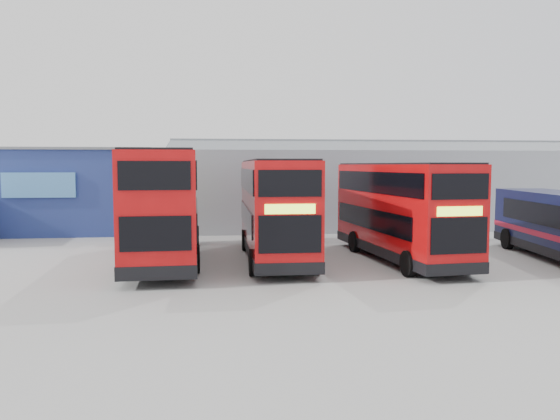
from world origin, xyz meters
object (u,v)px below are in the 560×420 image
object	(u,v)px
double_decker_centre	(275,210)
maintenance_shed	(388,186)
double_decker_right	(399,212)
double_decker_left	(165,207)
office_block	(60,189)

from	to	relation	value
double_decker_centre	maintenance_shed	bearing A→B (deg)	56.04
double_decker_right	maintenance_shed	bearing A→B (deg)	68.77
maintenance_shed	double_decker_right	bearing A→B (deg)	-106.04
double_decker_right	double_decker_left	bearing A→B (deg)	170.39
double_decker_centre	double_decker_right	size ratio (longest dim) A/B	1.02
double_decker_centre	double_decker_right	distance (m)	5.38
maintenance_shed	double_decker_left	size ratio (longest dim) A/B	2.73
maintenance_shed	double_decker_centre	size ratio (longest dim) A/B	2.97
double_decker_left	double_decker_centre	size ratio (longest dim) A/B	1.09
office_block	double_decker_left	size ratio (longest dim) A/B	1.10
maintenance_shed	double_decker_left	xyz separation A→B (m)	(-14.35, -14.30, -0.27)
office_block	double_decker_right	bearing A→B (deg)	-36.50
maintenance_shed	double_decker_right	xyz separation A→B (m)	(-4.33, -15.08, -0.51)
double_decker_centre	double_decker_left	bearing A→B (deg)	-179.40
maintenance_shed	double_decker_left	distance (m)	20.27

